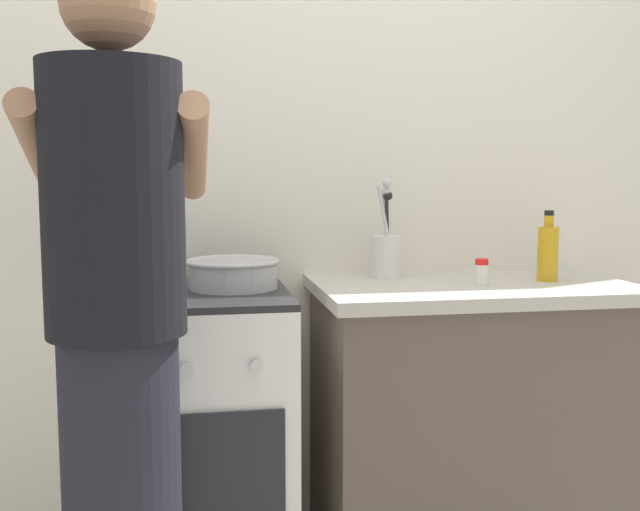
% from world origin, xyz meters
% --- Properties ---
extents(back_wall, '(3.20, 0.10, 2.50)m').
position_xyz_m(back_wall, '(0.20, 0.50, 1.25)').
color(back_wall, silver).
rests_on(back_wall, ground).
extents(countertop, '(1.00, 0.60, 0.90)m').
position_xyz_m(countertop, '(0.55, 0.15, 0.45)').
color(countertop, brown).
rests_on(countertop, ground).
extents(stove_range, '(0.60, 0.62, 0.90)m').
position_xyz_m(stove_range, '(-0.35, 0.15, 0.45)').
color(stove_range, white).
rests_on(stove_range, ground).
extents(pot, '(0.24, 0.18, 0.13)m').
position_xyz_m(pot, '(-0.49, 0.14, 0.97)').
color(pot, '#B2B2B7').
rests_on(pot, stove_range).
extents(mixing_bowl, '(0.29, 0.29, 0.09)m').
position_xyz_m(mixing_bowl, '(-0.21, 0.17, 0.95)').
color(mixing_bowl, '#B7B7BC').
rests_on(mixing_bowl, stove_range).
extents(utensil_crock, '(0.10, 0.10, 0.33)m').
position_xyz_m(utensil_crock, '(0.31, 0.31, 0.99)').
color(utensil_crock, silver).
rests_on(utensil_crock, countertop).
extents(spice_bottle, '(0.04, 0.04, 0.08)m').
position_xyz_m(spice_bottle, '(0.56, 0.09, 0.94)').
color(spice_bottle, silver).
rests_on(spice_bottle, countertop).
extents(oil_bottle, '(0.07, 0.07, 0.23)m').
position_xyz_m(oil_bottle, '(0.80, 0.14, 0.99)').
color(oil_bottle, gold).
rests_on(oil_bottle, countertop).
extents(person, '(0.41, 0.50, 1.70)m').
position_xyz_m(person, '(-0.50, -0.43, 0.86)').
color(person, black).
rests_on(person, ground).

